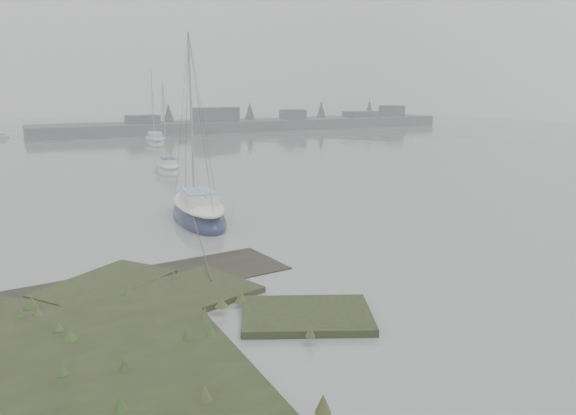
{
  "coord_description": "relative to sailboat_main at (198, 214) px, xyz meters",
  "views": [
    {
      "loc": [
        -6.46,
        -13.05,
        6.24
      ],
      "look_at": [
        2.78,
        5.13,
        1.8
      ],
      "focal_mm": 35.0,
      "sensor_mm": 36.0,
      "label": 1
    }
  ],
  "objects": [
    {
      "name": "ground",
      "position": [
        -1.5,
        18.01,
        -0.29
      ],
      "size": [
        160.0,
        160.0,
        0.0
      ],
      "primitive_type": "plane",
      "color": "slate",
      "rests_on": "ground"
    },
    {
      "name": "sailboat_far_b",
      "position": [
        6.71,
        35.34,
        -0.01
      ],
      "size": [
        3.01,
        6.53,
        8.87
      ],
      "rotation": [
        0.0,
        0.0,
        -0.16
      ],
      "color": "#B1B5BC",
      "rests_on": "ground"
    },
    {
      "name": "sailboat_main",
      "position": [
        0.0,
        0.0,
        0.0
      ],
      "size": [
        2.85,
        6.81,
        9.34
      ],
      "rotation": [
        0.0,
        0.0,
        -0.1
      ],
      "color": "#121937",
      "rests_on": "ground"
    },
    {
      "name": "far_shoreline",
      "position": [
        25.34,
        49.91,
        0.56
      ],
      "size": [
        60.0,
        8.0,
        4.15
      ],
      "color": "#4C4F51",
      "rests_on": "ground"
    },
    {
      "name": "sailboat_white",
      "position": [
        2.68,
        15.39,
        -0.08
      ],
      "size": [
        2.13,
        5.03,
        6.9
      ],
      "rotation": [
        0.0,
        0.0,
        -0.11
      ],
      "color": "silver",
      "rests_on": "ground"
    }
  ]
}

